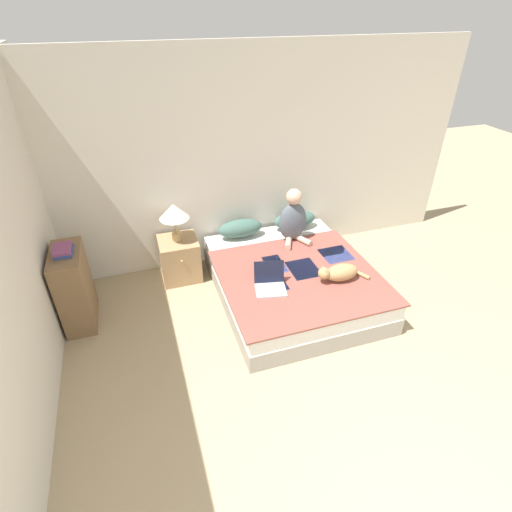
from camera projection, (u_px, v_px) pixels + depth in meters
wall_back at (249, 160)px, 4.73m from camera, size 5.56×0.05×2.55m
wall_side at (0, 293)px, 2.59m from camera, size 0.05×4.80×2.55m
bed at (292, 281)px, 4.52m from camera, size 1.67×1.96×0.39m
pillow_near at (240, 228)px, 4.92m from camera, size 0.56×0.25×0.21m
pillow_far at (295, 220)px, 5.11m from camera, size 0.56×0.25×0.21m
person_sitting at (293, 219)px, 4.76m from camera, size 0.36×0.34×0.66m
cat_tabby at (339, 273)px, 4.14m from camera, size 0.57×0.21×0.20m
laptop_open at (270, 283)px, 4.06m from camera, size 0.36×0.35×0.25m
nightstand at (180, 259)px, 4.79m from camera, size 0.45×0.47×0.51m
table_lamp at (174, 213)px, 4.47m from camera, size 0.34×0.34×0.46m
bookshelf at (74, 288)px, 4.04m from camera, size 0.29×0.60×0.84m
book_stack_top at (63, 250)px, 3.79m from camera, size 0.17×0.24×0.07m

